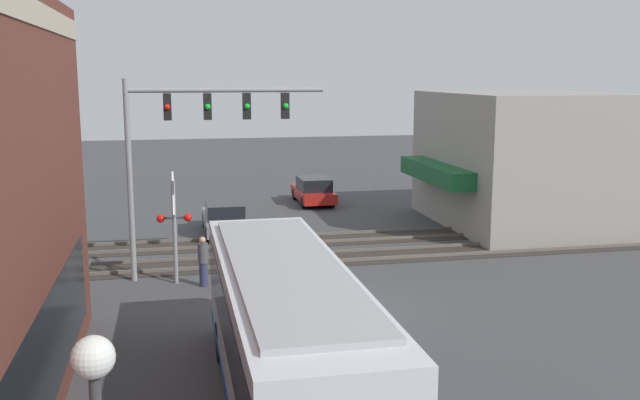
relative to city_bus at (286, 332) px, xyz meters
The scene contains 10 objects.
ground_plane 7.19m from the city_bus, 23.72° to the right, with size 120.00×120.00×0.00m, color #424244.
shop_building 22.32m from the city_bus, 40.39° to the right, with size 9.67×9.55×6.25m.
city_bus is the anchor object (origin of this frame).
traffic_signal_gantry 11.40m from the city_bus, ahead, with size 0.42×6.80×6.95m.
crossing_signal 10.41m from the city_bus, 12.28° to the left, with size 1.41×1.18×3.81m.
rail_track_near 12.81m from the city_bus, 12.75° to the right, with size 2.60×60.00×0.15m.
rail_track_far 15.92m from the city_bus, 10.19° to the right, with size 2.60×60.00×0.15m.
parked_car_grey 17.68m from the city_bus, ahead, with size 4.65×1.82×1.47m.
parked_car_red 24.87m from the city_bus, 12.55° to the right, with size 4.40×1.82×1.48m.
pedestrian_at_crossing 9.78m from the city_bus, ahead, with size 0.34×0.34×1.71m.
Camera 1 is at (-20.34, 5.00, 7.09)m, focal length 40.00 mm.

